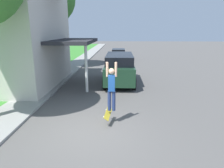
{
  "coord_description": "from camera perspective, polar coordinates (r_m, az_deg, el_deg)",
  "views": [
    {
      "loc": [
        1.09,
        -6.56,
        3.56
      ],
      "look_at": [
        0.73,
        2.23,
        1.17
      ],
      "focal_mm": 32.0,
      "sensor_mm": 36.0,
      "label": 1
    }
  ],
  "objects": [
    {
      "name": "ground_plane",
      "position": [
        7.54,
        -6.41,
        -13.09
      ],
      "size": [
        120.0,
        120.0,
        0.0
      ],
      "primitive_type": "plane",
      "color": "#54514F"
    },
    {
      "name": "sidewalk",
      "position": [
        13.86,
        -17.53,
        -0.22
      ],
      "size": [
        1.8,
        80.0,
        0.1
      ],
      "color": "gray",
      "rests_on": "ground_plane"
    },
    {
      "name": "suv_parked",
      "position": [
        13.61,
        2.13,
        4.58
      ],
      "size": [
        2.05,
        4.6,
        1.99
      ],
      "color": "#193823",
      "rests_on": "ground_plane"
    },
    {
      "name": "car_down_street",
      "position": [
        25.07,
        1.86,
        8.44
      ],
      "size": [
        1.89,
        4.51,
        1.31
      ],
      "color": "black",
      "rests_on": "ground_plane"
    },
    {
      "name": "skateboarder",
      "position": [
        7.48,
        -0.13,
        -0.66
      ],
      "size": [
        0.41,
        0.22,
        1.89
      ],
      "color": "navy",
      "rests_on": "ground_plane"
    },
    {
      "name": "skateboard",
      "position": [
        7.83,
        -1.21,
        -8.46
      ],
      "size": [
        0.31,
        0.79,
        0.33
      ],
      "color": "#A89323",
      "rests_on": "ground_plane"
    }
  ]
}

